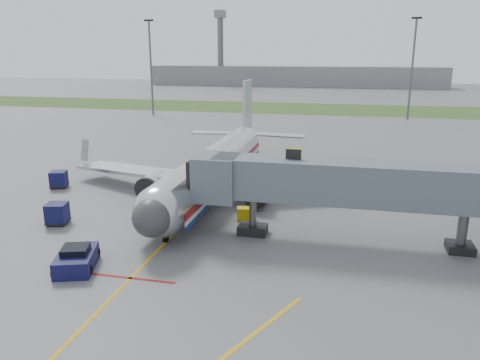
% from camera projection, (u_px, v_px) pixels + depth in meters
% --- Properties ---
extents(ground, '(400.00, 400.00, 0.00)m').
position_uv_depth(ground, '(155.00, 252.00, 33.02)').
color(ground, '#565659').
rests_on(ground, ground).
extents(grass_strip, '(300.00, 25.00, 0.01)m').
position_uv_depth(grass_strip, '(296.00, 108.00, 117.60)').
color(grass_strip, '#2D4C1E').
rests_on(grass_strip, ground).
extents(apron_markings, '(21.52, 50.00, 0.01)m').
position_uv_depth(apron_markings, '(103.00, 306.00, 26.06)').
color(apron_markings, gold).
rests_on(apron_markings, ground).
extents(airliner, '(32.10, 35.67, 10.25)m').
position_uv_depth(airliner, '(214.00, 166.00, 46.65)').
color(airliner, silver).
rests_on(airliner, ground).
extents(jet_bridge, '(25.30, 4.00, 6.90)m').
position_uv_depth(jet_bridge, '(346.00, 184.00, 33.76)').
color(jet_bridge, slate).
rests_on(jet_bridge, ground).
extents(light_mast_left, '(2.00, 0.44, 20.40)m').
position_uv_depth(light_mast_left, '(151.00, 66.00, 102.43)').
color(light_mast_left, '#595B60').
rests_on(light_mast_left, ground).
extents(light_mast_right, '(2.00, 0.44, 20.40)m').
position_uv_depth(light_mast_right, '(412.00, 67.00, 95.26)').
color(light_mast_right, '#595B60').
rests_on(light_mast_right, ground).
extents(distant_terminal, '(120.00, 14.00, 8.00)m').
position_uv_depth(distant_terminal, '(294.00, 76.00, 193.89)').
color(distant_terminal, slate).
rests_on(distant_terminal, ground).
extents(control_tower, '(4.00, 4.00, 30.00)m').
position_uv_depth(control_tower, '(220.00, 43.00, 192.14)').
color(control_tower, '#595B60').
rests_on(control_tower, ground).
extents(pushback_tug, '(3.30, 4.20, 1.53)m').
position_uv_depth(pushback_tug, '(76.00, 259.00, 30.42)').
color(pushback_tug, '#0C0C36').
rests_on(pushback_tug, ground).
extents(baggage_cart_a, '(1.98, 1.98, 1.77)m').
position_uv_depth(baggage_cart_a, '(57.00, 214.00, 38.25)').
color(baggage_cart_a, '#0C0C36').
rests_on(baggage_cart_a, ground).
extents(baggage_cart_b, '(2.03, 2.03, 1.74)m').
position_uv_depth(baggage_cart_b, '(59.00, 179.00, 48.60)').
color(baggage_cart_b, '#0C0C36').
rests_on(baggage_cart_b, ground).
extents(baggage_cart_c, '(1.87, 1.87, 1.64)m').
position_uv_depth(baggage_cart_c, '(164.00, 200.00, 42.11)').
color(baggage_cart_c, '#0C0C36').
rests_on(baggage_cart_c, ground).
extents(belt_loader, '(1.88, 3.88, 1.83)m').
position_uv_depth(belt_loader, '(164.00, 208.00, 40.89)').
color(belt_loader, '#0C0C36').
rests_on(belt_loader, ground).
extents(ground_power_cart, '(1.47, 1.12, 1.06)m').
position_uv_depth(ground_power_cart, '(245.00, 214.00, 39.34)').
color(ground_power_cart, '#E1B90D').
rests_on(ground_power_cart, ground).
extents(ramp_worker, '(0.69, 0.80, 1.85)m').
position_uv_depth(ramp_worker, '(164.00, 199.00, 42.04)').
color(ramp_worker, '#A0DE1A').
rests_on(ramp_worker, ground).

